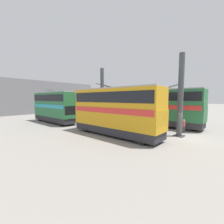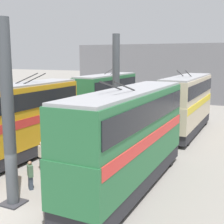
% 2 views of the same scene
% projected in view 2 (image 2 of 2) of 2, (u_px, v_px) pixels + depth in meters
% --- Properties ---
extents(depot_back_wall, '(0.50, 36.00, 8.74)m').
position_uv_depth(depot_back_wall, '(185.00, 74.00, 45.80)').
color(depot_back_wall, slate).
rests_on(depot_back_wall, ground_plane).
extents(support_column_near, '(1.01, 1.01, 8.61)m').
position_uv_depth(support_column_near, '(8.00, 118.00, 14.11)').
color(support_column_near, '#42474C').
rests_on(support_column_near, ground_plane).
extents(support_column_far, '(1.01, 1.01, 8.61)m').
position_uv_depth(support_column_far, '(116.00, 92.00, 24.37)').
color(support_column_far, '#42474C').
rests_on(support_column_far, ground_plane).
extents(bus_left_near, '(11.41, 2.54, 5.89)m').
position_uv_depth(bus_left_near, '(130.00, 133.00, 16.14)').
color(bus_left_near, black).
rests_on(bus_left_near, ground_plane).
extents(bus_left_far, '(11.19, 2.54, 5.79)m').
position_uv_depth(bus_left_far, '(187.00, 101.00, 28.07)').
color(bus_left_far, black).
rests_on(bus_left_far, ground_plane).
extents(bus_right_mid, '(10.70, 2.54, 5.74)m').
position_uv_depth(bus_right_mid, '(19.00, 117.00, 20.92)').
color(bus_right_mid, black).
rests_on(bus_right_mid, ground_plane).
extents(bus_right_far, '(10.07, 2.54, 5.68)m').
position_uv_depth(bus_right_far, '(107.00, 95.00, 32.54)').
color(bus_right_far, black).
rests_on(bus_right_far, ground_plane).
extents(person_aisle_midway, '(0.48, 0.44, 1.70)m').
position_uv_depth(person_aisle_midway, '(91.00, 152.00, 19.83)').
color(person_aisle_midway, '#384251').
rests_on(person_aisle_midway, ground_plane).
extents(person_by_right_row, '(0.47, 0.35, 1.78)m').
position_uv_depth(person_by_right_row, '(42.00, 155.00, 19.19)').
color(person_by_right_row, '#2D2D33').
rests_on(person_by_right_row, ground_plane).
extents(person_by_left_row, '(0.26, 0.43, 1.58)m').
position_uv_depth(person_by_left_row, '(48.00, 194.00, 13.98)').
color(person_by_left_row, '#473D33').
rests_on(person_by_left_row, ground_plane).
extents(person_aisle_foreground, '(0.45, 0.48, 1.55)m').
position_uv_depth(person_aisle_foreground, '(30.00, 175.00, 16.33)').
color(person_aisle_foreground, '#384251').
rests_on(person_aisle_foreground, ground_plane).
extents(oil_drum, '(0.65, 0.65, 0.82)m').
position_uv_depth(oil_drum, '(116.00, 154.00, 21.03)').
color(oil_drum, '#B28E23').
rests_on(oil_drum, ground_plane).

